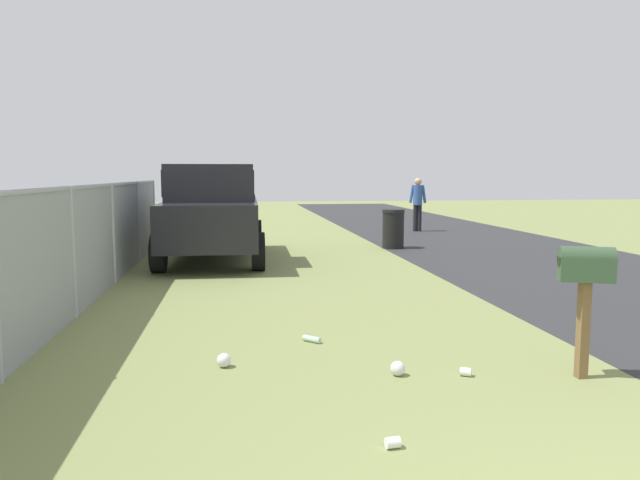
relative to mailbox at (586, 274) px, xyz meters
name	(u,v)px	position (x,y,z in m)	size (l,w,h in m)	color
mailbox	(586,274)	(0.00, 0.00, 0.00)	(0.34, 0.51, 1.23)	brown
pickup_truck	(213,211)	(8.02, 3.71, 0.12)	(4.88, 2.24, 2.09)	black
trash_bin	(393,229)	(9.64, -0.77, -0.47)	(0.58, 0.58, 1.00)	black
pedestrian	(418,200)	(13.92, -2.74, 0.06)	(0.30, 0.56, 1.77)	black
fence_section	(72,247)	(3.06, 5.31, -0.04)	(15.01, 0.07, 1.74)	#9EA3A8
litter_cup_near_hydrant	(466,372)	(0.19, 1.05, -0.94)	(0.08, 0.08, 0.10)	white
litter_bottle_far_scatter	(312,339)	(1.50, 2.34, -0.94)	(0.07, 0.07, 0.22)	#B2D8BF
litter_bag_by_mailbox	(224,360)	(0.75, 3.31, -0.91)	(0.14, 0.14, 0.14)	silver
litter_bag_midfield_b	(398,368)	(0.29, 1.68, -0.91)	(0.14, 0.14, 0.14)	silver
litter_cup_midfield_a	(393,443)	(-1.14, 2.11, -0.94)	(0.08, 0.08, 0.10)	white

